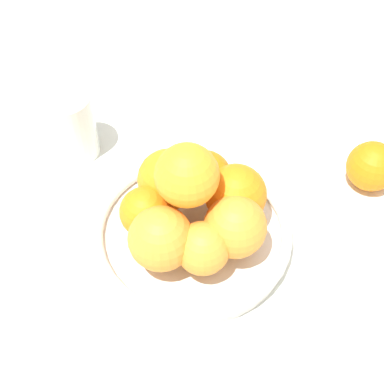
% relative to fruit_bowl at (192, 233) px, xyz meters
% --- Properties ---
extents(ground_plane, '(4.00, 4.00, 0.00)m').
position_rel_fruit_bowl_xyz_m(ground_plane, '(0.00, 0.00, -0.02)').
color(ground_plane, silver).
extents(fruit_bowl, '(0.27, 0.27, 0.03)m').
position_rel_fruit_bowl_xyz_m(fruit_bowl, '(0.00, 0.00, 0.00)').
color(fruit_bowl, silver).
rests_on(fruit_bowl, ground_plane).
extents(orange_pile, '(0.19, 0.18, 0.14)m').
position_rel_fruit_bowl_xyz_m(orange_pile, '(0.00, -0.00, 0.06)').
color(orange_pile, orange).
rests_on(orange_pile, fruit_bowl).
extents(stray_orange, '(0.07, 0.07, 0.07)m').
position_rel_fruit_bowl_xyz_m(stray_orange, '(0.26, 0.09, 0.02)').
color(stray_orange, orange).
rests_on(stray_orange, ground_plane).
extents(drinking_glass, '(0.08, 0.08, 0.11)m').
position_rel_fruit_bowl_xyz_m(drinking_glass, '(-0.18, 0.17, 0.04)').
color(drinking_glass, silver).
rests_on(drinking_glass, ground_plane).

